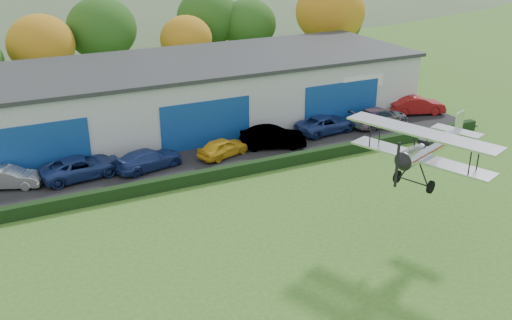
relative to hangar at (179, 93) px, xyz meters
name	(u,v)px	position (x,y,z in m)	size (l,w,h in m)	color
apron	(186,156)	(-2.00, -6.98, -2.63)	(48.00, 9.00, 0.05)	black
hedge	(211,175)	(-2.00, -11.78, -2.26)	(46.00, 0.60, 0.80)	black
hangar	(179,93)	(0.00, 0.00, 0.00)	(40.60, 12.60, 5.30)	#B2B7BC
tree_belt	(93,36)	(-4.15, 12.64, 2.95)	(75.70, 13.22, 10.12)	#3D2614
car_1	(8,177)	(-13.93, -7.16, -1.93)	(1.43, 4.09, 1.35)	silver
car_2	(81,167)	(-9.50, -7.61, -1.88)	(2.40, 5.20, 1.45)	navy
car_3	(148,159)	(-5.11, -8.14, -1.91)	(1.94, 4.76, 1.38)	navy
car_4	(223,147)	(0.37, -8.31, -1.93)	(1.60, 3.99, 1.36)	gold
car_5	(273,137)	(4.37, -8.33, -1.81)	(1.70, 4.86, 1.60)	gray
car_6	(326,124)	(9.73, -7.25, -1.90)	(2.33, 5.05, 1.40)	navy
car_7	(379,117)	(14.60, -7.79, -1.85)	(2.13, 5.24, 1.52)	gray
car_8	(417,105)	(19.53, -6.65, -1.81)	(1.69, 4.85, 1.60)	maroon
biplane	(429,146)	(5.09, -23.62, 2.70)	(6.85, 7.70, 2.91)	silver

